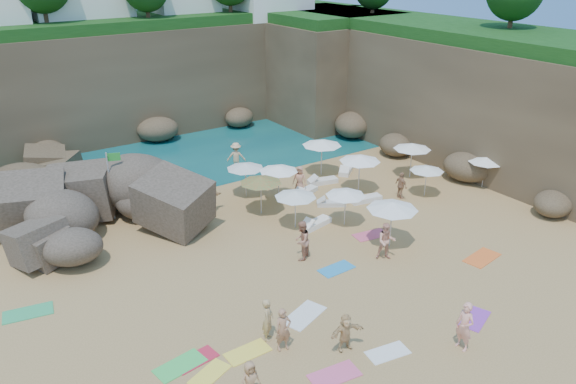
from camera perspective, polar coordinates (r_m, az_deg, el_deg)
ground at (r=26.52m, az=0.08°, el=-7.08°), size 120.00×120.00×0.00m
seawater at (r=52.30m, az=-18.95°, el=7.24°), size 120.00×120.00×0.00m
cliff_back at (r=47.29m, az=-15.47°, el=11.05°), size 44.00×8.00×8.00m
cliff_right at (r=42.76m, az=15.47°, el=9.80°), size 8.00×30.00×8.00m
cliff_corner at (r=49.94m, az=3.33°, el=12.46°), size 10.00×12.00×8.00m
rock_outcrop at (r=30.77m, az=-17.87°, el=-3.75°), size 8.69×7.02×3.16m
flag_pole at (r=31.04m, az=-17.48°, el=1.48°), size 0.73×0.26×3.81m
parasol_0 at (r=32.10m, az=-0.97°, el=2.42°), size 2.26×2.26×2.13m
parasol_1 at (r=32.69m, az=-4.36°, el=2.67°), size 2.21×2.21×2.09m
parasol_2 at (r=33.44m, az=7.32°, el=3.42°), size 2.46×2.46×2.32m
parasol_3 at (r=35.85m, az=3.46°, el=5.04°), size 2.52×2.52×2.38m
parasol_4 at (r=36.33m, az=12.53°, el=4.55°), size 2.37×2.37×2.24m
parasol_5 at (r=28.83m, az=0.76°, el=-0.21°), size 2.20×2.20×2.08m
parasol_6 at (r=30.41m, az=-2.79°, el=1.26°), size 2.31×2.31×2.19m
parasol_7 at (r=29.32m, az=5.88°, el=-0.06°), size 2.12×2.12×2.01m
parasol_8 at (r=33.73m, az=13.94°, el=2.34°), size 1.99×1.99×1.88m
parasol_9 at (r=27.37m, az=10.57°, el=-1.38°), size 2.50×2.50×2.36m
parasol_11 at (r=35.99m, az=19.46°, el=3.10°), size 2.05×2.05×1.94m
lounger_0 at (r=32.87m, az=7.92°, el=-0.71°), size 1.96×0.95×0.29m
lounger_1 at (r=33.54m, az=1.79°, el=0.00°), size 1.89×1.12×0.28m
lounger_2 at (r=37.09m, az=5.96°, el=2.25°), size 1.91×1.70×0.30m
lounger_3 at (r=35.12m, az=3.53°, el=1.09°), size 1.99×1.02×0.30m
lounger_4 at (r=32.13m, az=4.43°, el=-1.17°), size 1.69×1.34×0.26m
lounger_5 at (r=29.72m, az=2.85°, el=-3.23°), size 1.97×1.00×0.29m
towel_1 at (r=20.34m, az=4.74°, el=-18.05°), size 1.87×1.09×0.03m
towel_3 at (r=20.99m, az=-10.91°, el=-16.93°), size 1.91×1.16×0.03m
towel_4 at (r=20.49m, az=-7.96°, el=-17.87°), size 1.68×1.26×0.03m
towel_5 at (r=22.97m, az=1.64°, el=-12.41°), size 2.16×1.58×0.03m
towel_6 at (r=23.97m, az=18.45°, el=-12.10°), size 1.81×1.34×0.03m
towel_7 at (r=21.15m, az=-9.36°, el=-16.45°), size 1.66×0.99×0.03m
towel_8 at (r=26.03m, az=4.94°, el=-7.78°), size 1.69×0.89×0.03m
towel_9 at (r=29.14m, az=8.39°, el=-4.33°), size 1.88×1.13×0.03m
towel_10 at (r=28.34m, az=19.11°, el=-6.32°), size 2.08×1.26×0.03m
towel_11 at (r=25.37m, az=-24.90°, el=-11.07°), size 2.03×1.26×0.03m
towel_12 at (r=21.25m, az=-4.12°, el=-15.92°), size 1.65×0.84×0.03m
towel_13 at (r=21.48m, az=10.10°, el=-15.77°), size 1.68×1.04×0.03m
person_stand_0 at (r=21.32m, az=-2.06°, el=-12.80°), size 0.73×0.75×1.73m
person_stand_1 at (r=26.29m, az=1.40°, el=-4.96°), size 1.19×1.13×1.94m
person_stand_2 at (r=37.07m, az=-5.29°, el=3.60°), size 1.32×1.08×1.91m
person_stand_3 at (r=33.38m, az=11.42°, el=0.66°), size 0.49×0.99×1.62m
person_stand_4 at (r=33.47m, az=1.19°, el=1.26°), size 0.87×0.92×1.68m
person_stand_5 at (r=31.13m, az=-7.92°, el=-0.68°), size 1.64×1.18×1.74m
person_stand_6 at (r=21.76m, az=17.51°, el=-12.88°), size 0.47×0.71×1.94m
person_lie_3 at (r=21.32m, az=5.80°, el=-15.20°), size 1.54×1.63×0.39m
person_lie_4 at (r=21.22m, az=-0.48°, el=-15.26°), size 0.90×1.77×0.40m
person_lie_5 at (r=26.97m, az=9.86°, el=-6.07°), size 1.74×1.99×0.69m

